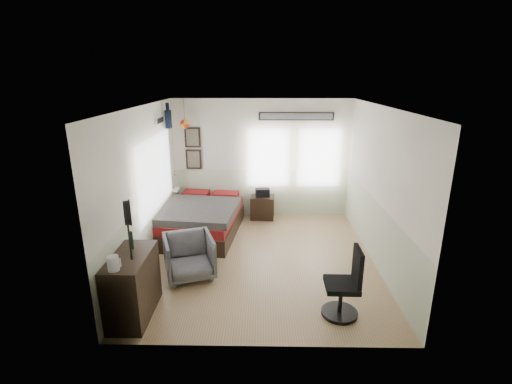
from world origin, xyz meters
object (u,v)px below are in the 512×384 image
armchair (189,256)px  task_chair (345,289)px  dresser (133,286)px  nightstand (262,207)px  bed (201,219)px

armchair → task_chair: task_chair is taller
dresser → task_chair: size_ratio=1.00×
nightstand → bed: bearing=-139.8°
dresser → nightstand: (1.76, 3.68, -0.19)m
dresser → armchair: dresser is taller
bed → armchair: size_ratio=2.86×
armchair → task_chair: 2.53m
bed → nightstand: size_ratio=4.22×
bed → armchair: bearing=-80.7°
bed → dresser: bearing=-93.4°
nightstand → task_chair: 3.82m
armchair → nightstand: size_ratio=1.48×
nightstand → task_chair: size_ratio=0.53×
nightstand → task_chair: (1.13, -3.64, 0.14)m
task_chair → nightstand: bearing=108.4°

